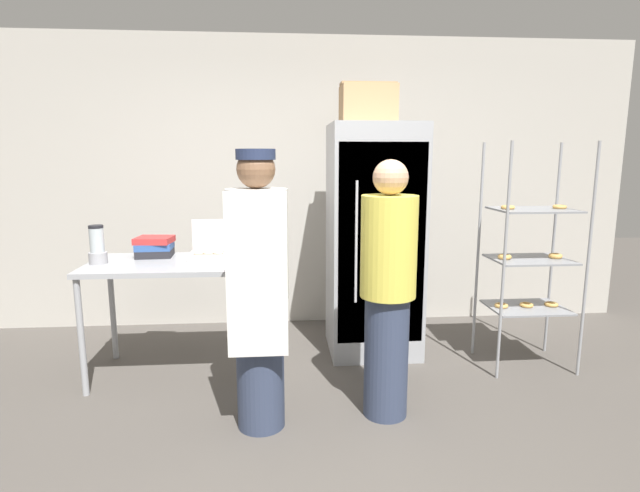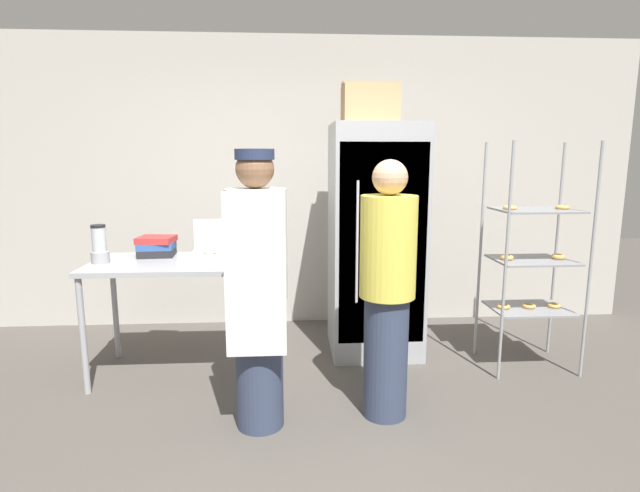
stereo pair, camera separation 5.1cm
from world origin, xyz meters
The scene contains 11 objects.
ground_plane centered at (0.00, 0.00, 0.00)m, with size 14.00×14.00×0.00m, color #4C4742.
back_wall centered at (0.00, 2.42, 1.36)m, with size 6.40×0.12×2.72m, color #B7B2A8.
refrigerator centered at (0.55, 1.58, 0.94)m, with size 0.73×0.72×1.88m.
baking_rack centered at (1.69, 1.18, 0.84)m, with size 0.65×0.49×1.73m.
prep_counter centered at (-1.01, 1.23, 0.77)m, with size 1.18×0.72×0.86m.
donut_box centered at (-0.74, 1.30, 0.91)m, with size 0.29×0.24×0.29m.
blender_pitcher centered at (-1.52, 1.20, 0.99)m, with size 0.13×0.13×0.28m.
binder_stack centered at (-1.17, 1.42, 0.94)m, with size 0.28×0.25×0.15m.
cardboard_storage_box centered at (0.50, 1.66, 2.03)m, with size 0.44×0.32×0.32m.
person_baker centered at (-0.34, 0.41, 0.86)m, with size 0.35×0.37×1.66m.
person_customer centered at (0.44, 0.49, 0.82)m, with size 0.34×0.34×1.60m.
Camera 2 is at (-0.16, -2.42, 1.62)m, focal length 28.00 mm.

